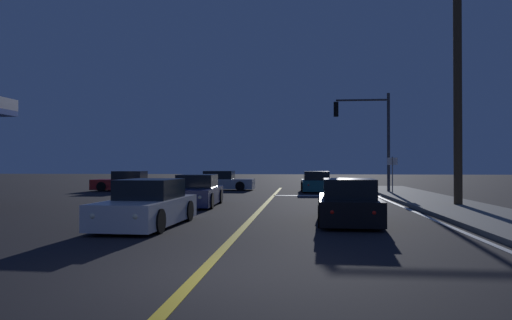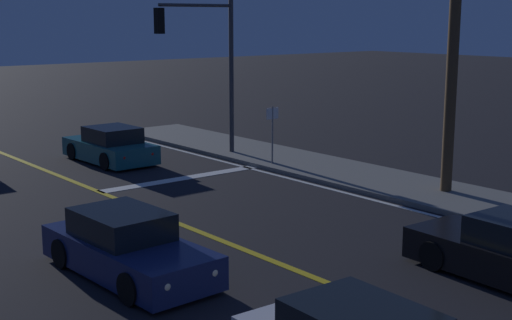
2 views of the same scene
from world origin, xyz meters
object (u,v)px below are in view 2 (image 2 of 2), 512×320
object	(u,v)px
car_mid_block_teal	(110,147)
street_sign_corner	(272,126)
traffic_signal_near_right	(207,52)
car_distant_tail_navy	(127,248)

from	to	relation	value
car_mid_block_teal	street_sign_corner	bearing A→B (deg)	-49.89
car_mid_block_teal	traffic_signal_near_right	distance (m)	5.02
car_distant_tail_navy	traffic_signal_near_right	bearing A→B (deg)	-135.34
car_mid_block_teal	traffic_signal_near_right	world-z (taller)	traffic_signal_near_right
car_distant_tail_navy	car_mid_block_teal	world-z (taller)	same
car_distant_tail_navy	street_sign_corner	world-z (taller)	street_sign_corner
car_mid_block_teal	street_sign_corner	size ratio (longest dim) A/B	1.90
car_distant_tail_navy	traffic_signal_near_right	xyz separation A→B (m)	(8.61, 9.27, 3.46)
car_mid_block_teal	car_distant_tail_navy	bearing A→B (deg)	-117.50
car_mid_block_teal	traffic_signal_near_right	bearing A→B (deg)	-30.27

